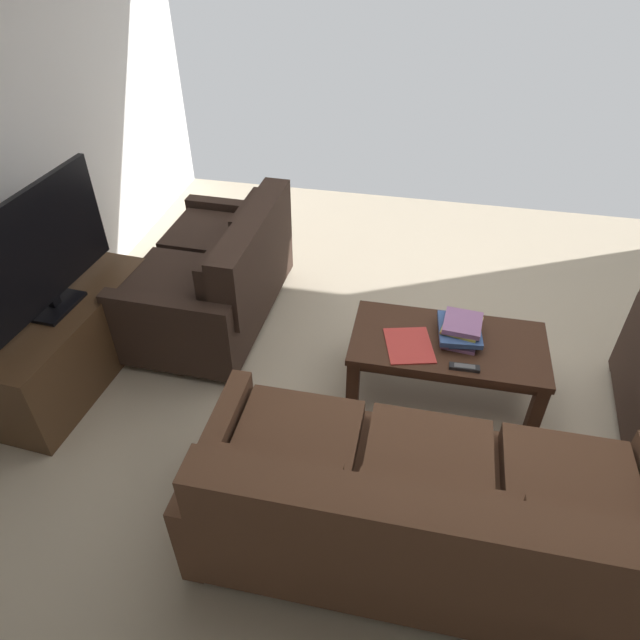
{
  "coord_description": "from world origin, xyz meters",
  "views": [
    {
      "loc": [
        0.3,
        2.43,
        2.51
      ],
      "look_at": [
        0.73,
        0.29,
        0.77
      ],
      "focal_mm": 31.87,
      "sensor_mm": 36.0,
      "label": 1
    }
  ],
  "objects_px": {
    "coffee_table": "(447,350)",
    "loose_magazine": "(409,345)",
    "flat_tv": "(36,253)",
    "sofa_main": "(422,515)",
    "tv_stand": "(69,342)",
    "loveseat_near": "(218,275)",
    "book_stack": "(461,329)",
    "tv_remote": "(464,367)"
  },
  "relations": [
    {
      "from": "coffee_table",
      "to": "loose_magazine",
      "type": "height_order",
      "value": "loose_magazine"
    },
    {
      "from": "coffee_table",
      "to": "flat_tv",
      "type": "height_order",
      "value": "flat_tv"
    },
    {
      "from": "sofa_main",
      "to": "tv_stand",
      "type": "height_order",
      "value": "sofa_main"
    },
    {
      "from": "loveseat_near",
      "to": "coffee_table",
      "type": "bearing_deg",
      "value": 163.63
    },
    {
      "from": "coffee_table",
      "to": "book_stack",
      "type": "height_order",
      "value": "book_stack"
    },
    {
      "from": "sofa_main",
      "to": "loveseat_near",
      "type": "bearing_deg",
      "value": -46.52
    },
    {
      "from": "loveseat_near",
      "to": "loose_magazine",
      "type": "bearing_deg",
      "value": 157.73
    },
    {
      "from": "coffee_table",
      "to": "loose_magazine",
      "type": "xyz_separation_m",
      "value": [
        0.22,
        0.09,
        0.07
      ]
    },
    {
      "from": "sofa_main",
      "to": "tv_remote",
      "type": "distance_m",
      "value": 0.9
    },
    {
      "from": "book_stack",
      "to": "loose_magazine",
      "type": "xyz_separation_m",
      "value": [
        0.28,
        0.13,
        -0.06
      ]
    },
    {
      "from": "coffee_table",
      "to": "tv_remote",
      "type": "xyz_separation_m",
      "value": [
        -0.09,
        0.22,
        0.08
      ]
    },
    {
      "from": "loveseat_near",
      "to": "coffee_table",
      "type": "height_order",
      "value": "loveseat_near"
    },
    {
      "from": "book_stack",
      "to": "loose_magazine",
      "type": "bearing_deg",
      "value": 25.69
    },
    {
      "from": "coffee_table",
      "to": "tv_remote",
      "type": "relative_size",
      "value": 6.83
    },
    {
      "from": "coffee_table",
      "to": "book_stack",
      "type": "distance_m",
      "value": 0.15
    },
    {
      "from": "book_stack",
      "to": "tv_remote",
      "type": "xyz_separation_m",
      "value": [
        -0.03,
        0.26,
        -0.05
      ]
    },
    {
      "from": "sofa_main",
      "to": "tv_remote",
      "type": "relative_size",
      "value": 12.42
    },
    {
      "from": "tv_stand",
      "to": "flat_tv",
      "type": "bearing_deg",
      "value": 114.08
    },
    {
      "from": "tv_remote",
      "to": "loose_magazine",
      "type": "distance_m",
      "value": 0.33
    },
    {
      "from": "sofa_main",
      "to": "tv_remote",
      "type": "bearing_deg",
      "value": -100.28
    },
    {
      "from": "loveseat_near",
      "to": "book_stack",
      "type": "xyz_separation_m",
      "value": [
        -1.61,
        0.41,
        0.12
      ]
    },
    {
      "from": "coffee_table",
      "to": "tv_stand",
      "type": "relative_size",
      "value": 0.88
    },
    {
      "from": "flat_tv",
      "to": "loose_magazine",
      "type": "distance_m",
      "value": 2.09
    },
    {
      "from": "sofa_main",
      "to": "flat_tv",
      "type": "bearing_deg",
      "value": -20.46
    },
    {
      "from": "tv_stand",
      "to": "flat_tv",
      "type": "distance_m",
      "value": 0.63
    },
    {
      "from": "loveseat_near",
      "to": "coffee_table",
      "type": "relative_size",
      "value": 1.25
    },
    {
      "from": "sofa_main",
      "to": "loose_magazine",
      "type": "xyz_separation_m",
      "value": [
        0.14,
        -1.01,
        0.07
      ]
    },
    {
      "from": "flat_tv",
      "to": "tv_stand",
      "type": "bearing_deg",
      "value": -65.92
    },
    {
      "from": "sofa_main",
      "to": "loose_magazine",
      "type": "distance_m",
      "value": 1.02
    },
    {
      "from": "coffee_table",
      "to": "flat_tv",
      "type": "xyz_separation_m",
      "value": [
        2.24,
        0.29,
        0.55
      ]
    },
    {
      "from": "coffee_table",
      "to": "tv_stand",
      "type": "height_order",
      "value": "tv_stand"
    },
    {
      "from": "loose_magazine",
      "to": "loveseat_near",
      "type": "bearing_deg",
      "value": 143.28
    },
    {
      "from": "flat_tv",
      "to": "loose_magazine",
      "type": "height_order",
      "value": "flat_tv"
    },
    {
      "from": "sofa_main",
      "to": "tv_remote",
      "type": "height_order",
      "value": "sofa_main"
    },
    {
      "from": "tv_remote",
      "to": "sofa_main",
      "type": "bearing_deg",
      "value": 79.72
    },
    {
      "from": "flat_tv",
      "to": "book_stack",
      "type": "relative_size",
      "value": 3.49
    },
    {
      "from": "flat_tv",
      "to": "tv_remote",
      "type": "xyz_separation_m",
      "value": [
        -2.33,
        -0.07,
        -0.47
      ]
    },
    {
      "from": "sofa_main",
      "to": "flat_tv",
      "type": "height_order",
      "value": "flat_tv"
    },
    {
      "from": "tv_stand",
      "to": "tv_remote",
      "type": "xyz_separation_m",
      "value": [
        -2.33,
        -0.07,
        0.16
      ]
    },
    {
      "from": "loose_magazine",
      "to": "coffee_table",
      "type": "bearing_deg",
      "value": 7.95
    },
    {
      "from": "flat_tv",
      "to": "loose_magazine",
      "type": "relative_size",
      "value": 3.63
    },
    {
      "from": "loveseat_near",
      "to": "tv_remote",
      "type": "bearing_deg",
      "value": 157.66
    }
  ]
}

